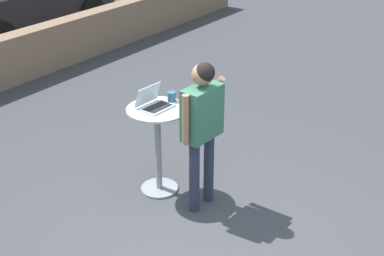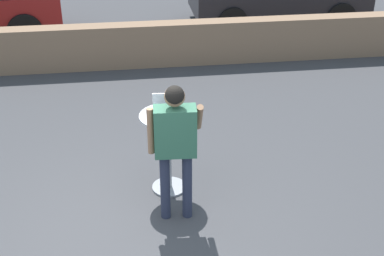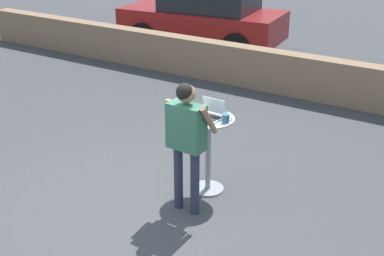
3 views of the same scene
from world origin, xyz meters
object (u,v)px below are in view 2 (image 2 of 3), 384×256
object	(u,v)px
cafe_table	(168,141)
coffee_mug	(189,110)
laptop	(167,109)
standing_person	(175,137)

from	to	relation	value
cafe_table	coffee_mug	bearing A→B (deg)	-1.86
cafe_table	laptop	xyz separation A→B (m)	(0.00, 0.04, 0.40)
cafe_table	standing_person	world-z (taller)	standing_person
coffee_mug	standing_person	xyz separation A→B (m)	(-0.21, -0.55, -0.02)
coffee_mug	standing_person	world-z (taller)	standing_person
standing_person	cafe_table	bearing A→B (deg)	93.12
cafe_table	laptop	distance (m)	0.41
coffee_mug	cafe_table	bearing A→B (deg)	178.14
laptop	coffee_mug	bearing A→B (deg)	-11.79
coffee_mug	standing_person	size ratio (longest dim) A/B	0.08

